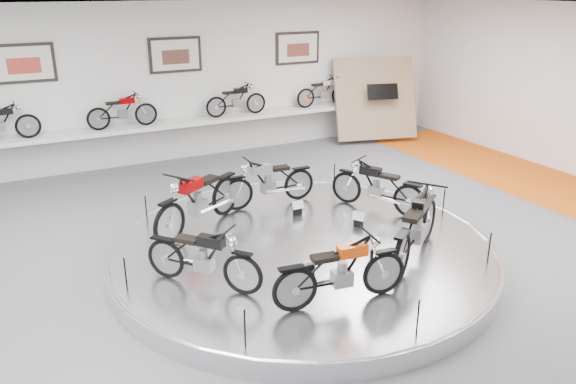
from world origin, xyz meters
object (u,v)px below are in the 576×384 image
shelf (183,123)px  bike_b (269,181)px  bike_f (417,226)px  bike_d (203,256)px  bike_a (377,186)px  bike_c (198,199)px  bike_e (341,271)px  display_platform (302,251)px

shelf → bike_b: size_ratio=6.66×
bike_b → bike_f: size_ratio=0.87×
shelf → bike_d: size_ratio=6.97×
shelf → bike_b: bike_b is taller
bike_a → bike_d: size_ratio=1.04×
bike_d → bike_f: size_ratio=0.83×
bike_a → bike_f: bike_f is taller
bike_a → bike_d: bearing=79.2°
bike_c → bike_e: 3.33m
bike_e → bike_f: size_ratio=0.87×
bike_d → display_platform: bearing=66.7°
bike_c → bike_f: (2.62, -2.65, -0.00)m
bike_c → bike_a: bearing=136.0°
shelf → bike_f: bearing=-80.5°
shelf → bike_a: bike_a is taller
display_platform → bike_e: 2.02m
bike_a → bike_c: (-3.30, 0.70, 0.08)m
display_platform → bike_a: size_ratio=3.89×
display_platform → bike_e: (-0.45, -1.86, 0.63)m
bike_b → display_platform: bearing=83.3°
bike_b → bike_c: (-1.59, -0.49, 0.08)m
bike_a → bike_b: size_ratio=1.00×
shelf → bike_a: 6.08m
bike_b → bike_e: size_ratio=1.00×
display_platform → bike_e: bike_e is taller
bike_e → display_platform: bearing=84.1°
shelf → bike_d: bike_d is taller
bike_d → bike_f: (3.23, -0.72, 0.09)m
bike_f → bike_b: bearing=73.4°
shelf → bike_e: (-0.45, -8.26, -0.22)m
display_platform → bike_c: 2.02m
bike_c → bike_d: 2.02m
bike_d → bike_b: bearing=97.7°
display_platform → bike_f: size_ratio=3.37×
bike_a → bike_e: bearing=107.8°
bike_d → bike_a: bearing=67.4°
bike_f → display_platform: bearing=100.0°
bike_c → bike_f: size_ratio=1.01×
bike_a → bike_f: 2.07m
display_platform → bike_c: bearing=134.6°
shelf → bike_e: bearing=-93.1°
bike_d → bike_e: (1.48, -1.28, 0.02)m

